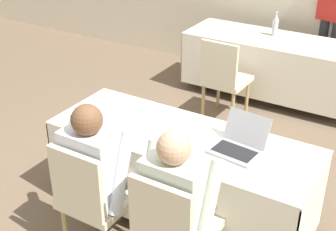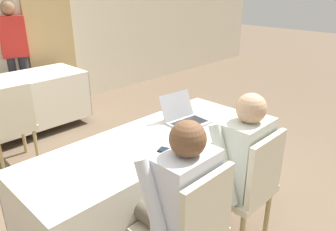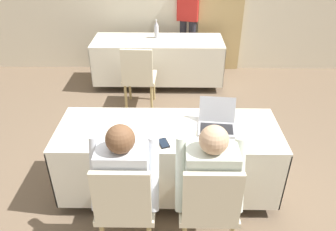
{
  "view_description": "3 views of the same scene",
  "coord_description": "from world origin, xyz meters",
  "px_view_note": "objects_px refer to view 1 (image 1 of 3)",
  "views": [
    {
      "loc": [
        1.41,
        -2.52,
        2.43
      ],
      "look_at": [
        0.0,
        -0.19,
        0.98
      ],
      "focal_mm": 50.0,
      "sensor_mm": 36.0,
      "label": 1
    },
    {
      "loc": [
        -1.46,
        -1.63,
        1.82
      ],
      "look_at": [
        0.0,
        -0.19,
        0.98
      ],
      "focal_mm": 35.0,
      "sensor_mm": 36.0,
      "label": 2
    },
    {
      "loc": [
        0.03,
        -2.39,
        2.32
      ],
      "look_at": [
        0.0,
        -0.19,
        0.98
      ],
      "focal_mm": 35.0,
      "sensor_mm": 36.0,
      "label": 3
    }
  ],
  "objects_px": {
    "laptop": "(238,145)",
    "person_red_shirt": "(333,14)",
    "chair_near_left": "(91,196)",
    "chair_far_spare": "(224,76)",
    "person_checkered_shirt": "(99,169)",
    "water_bottle": "(275,25)",
    "cell_phone": "(161,148)",
    "chair_near_right": "(171,229)",
    "person_white_shirt": "(180,199)"
  },
  "relations": [
    {
      "from": "laptop",
      "to": "person_red_shirt",
      "type": "bearing_deg",
      "value": 98.46
    },
    {
      "from": "laptop",
      "to": "chair_near_left",
      "type": "relative_size",
      "value": 0.39
    },
    {
      "from": "chair_far_spare",
      "to": "person_checkered_shirt",
      "type": "distance_m",
      "value": 2.19
    },
    {
      "from": "water_bottle",
      "to": "chair_far_spare",
      "type": "height_order",
      "value": "water_bottle"
    },
    {
      "from": "person_checkered_shirt",
      "to": "cell_phone",
      "type": "bearing_deg",
      "value": -129.19
    },
    {
      "from": "cell_phone",
      "to": "chair_near_left",
      "type": "bearing_deg",
      "value": -141.0
    },
    {
      "from": "chair_near_right",
      "to": "chair_far_spare",
      "type": "relative_size",
      "value": 1.0
    },
    {
      "from": "laptop",
      "to": "cell_phone",
      "type": "height_order",
      "value": "laptop"
    },
    {
      "from": "chair_far_spare",
      "to": "chair_near_right",
      "type": "bearing_deg",
      "value": 109.96
    },
    {
      "from": "laptop",
      "to": "person_checkered_shirt",
      "type": "distance_m",
      "value": 0.94
    },
    {
      "from": "laptop",
      "to": "water_bottle",
      "type": "bearing_deg",
      "value": 110.24
    },
    {
      "from": "laptop",
      "to": "cell_phone",
      "type": "relative_size",
      "value": 2.35
    },
    {
      "from": "cell_phone",
      "to": "water_bottle",
      "type": "height_order",
      "value": "water_bottle"
    },
    {
      "from": "chair_near_left",
      "to": "chair_near_right",
      "type": "distance_m",
      "value": 0.62
    },
    {
      "from": "laptop",
      "to": "chair_near_right",
      "type": "height_order",
      "value": "laptop"
    },
    {
      "from": "person_checkered_shirt",
      "to": "laptop",
      "type": "bearing_deg",
      "value": -141.47
    },
    {
      "from": "chair_near_right",
      "to": "water_bottle",
      "type": "bearing_deg",
      "value": -80.63
    },
    {
      "from": "water_bottle",
      "to": "chair_far_spare",
      "type": "bearing_deg",
      "value": -103.05
    },
    {
      "from": "chair_near_left",
      "to": "chair_near_right",
      "type": "bearing_deg",
      "value": -180.0
    },
    {
      "from": "chair_far_spare",
      "to": "person_white_shirt",
      "type": "bearing_deg",
      "value": 110.75
    },
    {
      "from": "water_bottle",
      "to": "chair_near_left",
      "type": "distance_m",
      "value": 3.19
    },
    {
      "from": "cell_phone",
      "to": "person_red_shirt",
      "type": "relative_size",
      "value": 0.1
    },
    {
      "from": "laptop",
      "to": "chair_near_right",
      "type": "distance_m",
      "value": 0.75
    },
    {
      "from": "person_checkered_shirt",
      "to": "chair_near_left",
      "type": "bearing_deg",
      "value": 90.0
    },
    {
      "from": "laptop",
      "to": "person_red_shirt",
      "type": "relative_size",
      "value": 0.22
    },
    {
      "from": "laptop",
      "to": "water_bottle",
      "type": "height_order",
      "value": "water_bottle"
    },
    {
      "from": "laptop",
      "to": "person_checkered_shirt",
      "type": "xyz_separation_m",
      "value": [
        -0.73,
        -0.58,
        -0.11
      ]
    },
    {
      "from": "chair_near_right",
      "to": "person_checkered_shirt",
      "type": "distance_m",
      "value": 0.65
    },
    {
      "from": "chair_near_left",
      "to": "person_white_shirt",
      "type": "bearing_deg",
      "value": -170.5
    },
    {
      "from": "chair_near_right",
      "to": "chair_far_spare",
      "type": "distance_m",
      "value": 2.4
    },
    {
      "from": "chair_far_spare",
      "to": "person_checkered_shirt",
      "type": "height_order",
      "value": "person_checkered_shirt"
    },
    {
      "from": "person_checkered_shirt",
      "to": "person_red_shirt",
      "type": "relative_size",
      "value": 0.73
    },
    {
      "from": "water_bottle",
      "to": "person_white_shirt",
      "type": "relative_size",
      "value": 0.24
    },
    {
      "from": "laptop",
      "to": "cell_phone",
      "type": "distance_m",
      "value": 0.52
    },
    {
      "from": "person_checkered_shirt",
      "to": "person_white_shirt",
      "type": "bearing_deg",
      "value": -180.0
    },
    {
      "from": "chair_near_right",
      "to": "person_white_shirt",
      "type": "xyz_separation_m",
      "value": [
        0.0,
        0.1,
        0.16
      ]
    },
    {
      "from": "chair_near_left",
      "to": "chair_far_spare",
      "type": "height_order",
      "value": "same"
    },
    {
      "from": "person_checkered_shirt",
      "to": "person_white_shirt",
      "type": "height_order",
      "value": "same"
    },
    {
      "from": "chair_far_spare",
      "to": "person_white_shirt",
      "type": "relative_size",
      "value": 0.78
    },
    {
      "from": "water_bottle",
      "to": "chair_near_right",
      "type": "height_order",
      "value": "water_bottle"
    },
    {
      "from": "laptop",
      "to": "person_red_shirt",
      "type": "distance_m",
      "value": 3.04
    },
    {
      "from": "chair_near_right",
      "to": "chair_far_spare",
      "type": "xyz_separation_m",
      "value": [
        -0.73,
        2.28,
        0.0
      ]
    },
    {
      "from": "chair_near_left",
      "to": "chair_far_spare",
      "type": "distance_m",
      "value": 2.29
    },
    {
      "from": "person_red_shirt",
      "to": "chair_far_spare",
      "type": "bearing_deg",
      "value": -101.42
    },
    {
      "from": "cell_phone",
      "to": "person_checkered_shirt",
      "type": "relative_size",
      "value": 0.13
    },
    {
      "from": "person_checkered_shirt",
      "to": "person_white_shirt",
      "type": "distance_m",
      "value": 0.62
    },
    {
      "from": "chair_far_spare",
      "to": "person_red_shirt",
      "type": "bearing_deg",
      "value": -113.76
    },
    {
      "from": "chair_near_left",
      "to": "laptop",
      "type": "bearing_deg",
      "value": -136.85
    },
    {
      "from": "cell_phone",
      "to": "chair_far_spare",
      "type": "relative_size",
      "value": 0.17
    },
    {
      "from": "person_white_shirt",
      "to": "chair_near_left",
      "type": "bearing_deg",
      "value": 9.5
    }
  ]
}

